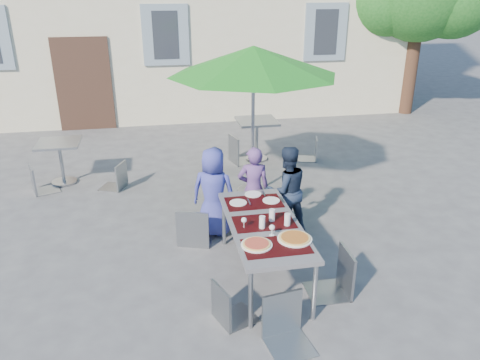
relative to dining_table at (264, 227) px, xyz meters
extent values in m
plane|color=#49494B|center=(-0.75, -0.47, -0.70)|extent=(90.00, 90.00, 0.00)
cube|color=#3A251C|center=(-2.75, 7.00, 0.40)|extent=(1.30, 0.06, 2.20)
cube|color=gray|center=(-0.75, 7.00, 1.50)|extent=(1.10, 0.06, 1.40)
cube|color=#262B33|center=(-0.75, 6.98, 1.50)|extent=(0.60, 0.04, 1.10)
cube|color=gray|center=(3.25, 7.00, 1.50)|extent=(1.10, 0.06, 1.40)
cube|color=#262B33|center=(3.25, 6.98, 1.50)|extent=(0.60, 0.04, 1.10)
cylinder|color=#41291C|center=(5.75, 7.03, 0.70)|extent=(0.36, 0.36, 2.80)
cube|color=#444448|center=(0.00, 0.00, 0.03)|extent=(0.80, 1.85, 0.05)
cylinder|color=#92979D|center=(-0.34, -0.86, -0.35)|extent=(0.05, 0.05, 0.70)
cylinder|color=#92979D|center=(0.34, -0.86, -0.35)|extent=(0.05, 0.05, 0.70)
cylinder|color=#92979D|center=(-0.34, 0.86, -0.35)|extent=(0.05, 0.05, 0.70)
cylinder|color=#92979D|center=(0.34, 0.86, -0.35)|extent=(0.05, 0.05, 0.70)
cube|color=black|center=(0.00, -0.55, 0.06)|extent=(0.70, 0.42, 0.01)
cube|color=black|center=(0.00, 0.00, 0.06)|extent=(0.70, 0.42, 0.01)
cube|color=black|center=(0.00, 0.55, 0.06)|extent=(0.70, 0.42, 0.01)
cylinder|color=white|center=(-0.20, -0.50, 0.07)|extent=(0.34, 0.34, 0.01)
cylinder|color=tan|center=(-0.20, -0.50, 0.08)|extent=(0.30, 0.30, 0.01)
cylinder|color=#9C220F|center=(-0.20, -0.50, 0.09)|extent=(0.26, 0.26, 0.01)
cylinder|color=white|center=(0.23, -0.45, 0.07)|extent=(0.38, 0.38, 0.01)
cylinder|color=tan|center=(0.23, -0.45, 0.08)|extent=(0.34, 0.34, 0.01)
cylinder|color=#902B09|center=(0.23, -0.45, 0.09)|extent=(0.30, 0.30, 0.01)
cylinder|color=silver|center=(-0.05, -0.13, 0.13)|extent=(0.07, 0.07, 0.15)
cylinder|color=silver|center=(0.10, 0.02, 0.13)|extent=(0.07, 0.07, 0.15)
cylinder|color=silver|center=(0.24, -0.12, 0.13)|extent=(0.07, 0.07, 0.15)
cylinder|color=silver|center=(-0.25, -0.08, 0.06)|extent=(0.06, 0.06, 0.00)
cylinder|color=silver|center=(-0.25, -0.08, 0.09)|extent=(0.01, 0.01, 0.08)
sphere|color=silver|center=(-0.25, -0.08, 0.15)|extent=(0.06, 0.06, 0.06)
cylinder|color=silver|center=(0.01, -0.31, 0.06)|extent=(0.06, 0.06, 0.00)
cylinder|color=silver|center=(0.01, -0.31, 0.09)|extent=(0.01, 0.01, 0.08)
sphere|color=silver|center=(0.01, -0.31, 0.15)|extent=(0.06, 0.06, 0.06)
cylinder|color=white|center=(-0.20, 0.56, 0.06)|extent=(0.22, 0.22, 0.01)
cube|color=#96979C|center=(-0.06, 0.56, 0.06)|extent=(0.02, 0.18, 0.00)
cylinder|color=white|center=(0.23, 0.55, 0.06)|extent=(0.22, 0.22, 0.01)
cube|color=#96979C|center=(0.37, 0.55, 0.06)|extent=(0.02, 0.18, 0.00)
cylinder|color=white|center=(0.04, 0.78, 0.06)|extent=(0.22, 0.22, 0.01)
cube|color=#96979C|center=(0.18, 0.78, 0.06)|extent=(0.02, 0.18, 0.00)
imported|color=#383D9B|center=(-0.43, 1.20, -0.05)|extent=(0.74, 0.63, 1.29)
imported|color=#5E3D7D|center=(0.15, 1.25, -0.07)|extent=(0.49, 0.35, 1.25)
imported|color=#1B273D|center=(0.58, 1.08, -0.05)|extent=(0.67, 0.45, 1.28)
cube|color=gray|center=(-0.70, 1.06, -0.21)|extent=(0.57, 0.57, 0.03)
cube|color=gray|center=(-0.77, 0.85, 0.05)|extent=(0.44, 0.18, 0.54)
cylinder|color=gray|center=(-0.46, 1.18, -0.46)|extent=(0.02, 0.02, 0.47)
cylinder|color=gray|center=(-0.82, 1.30, -0.46)|extent=(0.02, 0.02, 0.47)
cylinder|color=gray|center=(-0.58, 0.81, -0.46)|extent=(0.02, 0.02, 0.47)
cylinder|color=gray|center=(-0.94, 0.94, -0.46)|extent=(0.02, 0.02, 0.47)
cube|color=gray|center=(0.15, 0.94, -0.20)|extent=(0.50, 0.50, 0.03)
cube|color=gray|center=(0.17, 0.72, 0.07)|extent=(0.46, 0.08, 0.55)
cylinder|color=gray|center=(0.33, 1.15, -0.46)|extent=(0.02, 0.02, 0.48)
cylinder|color=gray|center=(-0.06, 1.11, -0.46)|extent=(0.02, 0.02, 0.48)
cylinder|color=gray|center=(0.37, 0.76, -0.46)|extent=(0.02, 0.02, 0.48)
cylinder|color=gray|center=(-0.03, 0.72, -0.46)|extent=(0.02, 0.02, 0.48)
cube|color=#92969D|center=(0.40, 0.83, -0.30)|extent=(0.40, 0.40, 0.03)
cube|color=#92969D|center=(0.39, 0.65, -0.08)|extent=(0.37, 0.05, 0.44)
cylinder|color=#92969D|center=(0.57, 0.98, -0.50)|extent=(0.02, 0.02, 0.39)
cylinder|color=#92969D|center=(0.25, 1.00, -0.50)|extent=(0.02, 0.02, 0.39)
cylinder|color=#92969D|center=(0.55, 0.66, -0.50)|extent=(0.02, 0.02, 0.39)
cylinder|color=#92969D|center=(0.23, 0.68, -0.50)|extent=(0.02, 0.02, 0.39)
cube|color=gray|center=(-0.46, -0.69, -0.29)|extent=(0.49, 0.49, 0.03)
cube|color=gray|center=(-0.63, -0.76, -0.06)|extent=(0.16, 0.37, 0.45)
cylinder|color=gray|center=(-0.25, -0.79, -0.50)|extent=(0.02, 0.02, 0.40)
cylinder|color=gray|center=(-0.36, -0.48, -0.50)|extent=(0.02, 0.02, 0.40)
cylinder|color=gray|center=(-0.55, -0.90, -0.50)|extent=(0.02, 0.02, 0.40)
cylinder|color=gray|center=(-0.67, -0.60, -0.50)|extent=(0.02, 0.02, 0.40)
cube|color=gray|center=(0.65, -0.45, -0.21)|extent=(0.46, 0.46, 0.03)
cube|color=gray|center=(0.87, -0.45, 0.06)|extent=(0.04, 0.45, 0.54)
cylinder|color=gray|center=(0.46, -0.25, -0.46)|extent=(0.02, 0.02, 0.47)
cylinder|color=gray|center=(0.45, -0.64, -0.46)|extent=(0.02, 0.02, 0.47)
cylinder|color=gray|center=(0.85, -0.26, -0.46)|extent=(0.02, 0.02, 0.47)
cylinder|color=gray|center=(0.84, -0.65, -0.46)|extent=(0.02, 0.02, 0.47)
cube|color=gray|center=(-0.02, -1.22, -0.24)|extent=(0.49, 0.49, 0.03)
cube|color=gray|center=(-0.05, -1.02, 0.01)|extent=(0.43, 0.10, 0.51)
cylinder|color=gray|center=(-0.17, -1.43, -0.47)|extent=(0.02, 0.02, 0.45)
cylinder|color=gray|center=(0.19, -1.37, -0.47)|extent=(0.02, 0.02, 0.45)
cylinder|color=gray|center=(-0.23, -1.07, -0.47)|extent=(0.02, 0.02, 0.45)
cylinder|color=gray|center=(0.13, -1.01, -0.47)|extent=(0.02, 0.02, 0.45)
cylinder|color=#96979C|center=(0.39, 2.41, -0.65)|extent=(0.50, 0.50, 0.10)
cylinder|color=#92979D|center=(0.39, 2.41, 0.45)|extent=(0.06, 0.06, 2.28)
cone|color=#1B7B1D|center=(0.39, 2.41, 1.54)|extent=(2.67, 2.67, 0.45)
cylinder|color=#96979C|center=(-2.83, 3.54, -0.68)|extent=(0.44, 0.44, 0.04)
cylinder|color=#92979D|center=(-2.83, 3.54, -0.33)|extent=(0.06, 0.06, 0.72)
cube|color=#92979D|center=(-2.83, 3.54, 0.06)|extent=(0.72, 0.72, 0.04)
cube|color=gray|center=(-3.08, 3.23, -0.27)|extent=(0.51, 0.51, 0.03)
cube|color=gray|center=(-3.26, 3.16, -0.03)|extent=(0.16, 0.39, 0.48)
cylinder|color=gray|center=(-2.86, 3.13, -0.49)|extent=(0.02, 0.02, 0.42)
cylinder|color=gray|center=(-2.98, 3.45, -0.49)|extent=(0.02, 0.02, 0.42)
cylinder|color=gray|center=(-3.18, 3.01, -0.49)|extent=(0.02, 0.02, 0.42)
cylinder|color=gray|center=(-3.30, 3.33, -0.49)|extent=(0.02, 0.02, 0.42)
cube|color=gray|center=(-1.96, 3.16, -0.27)|extent=(0.52, 0.52, 0.03)
cube|color=gray|center=(-1.79, 3.08, -0.04)|extent=(0.18, 0.37, 0.47)
cylinder|color=gray|center=(-2.05, 3.38, -0.49)|extent=(0.02, 0.02, 0.41)
cylinder|color=gray|center=(-2.18, 3.07, -0.49)|extent=(0.02, 0.02, 0.41)
cylinder|color=gray|center=(-1.74, 3.24, -0.49)|extent=(0.02, 0.02, 0.41)
cylinder|color=gray|center=(-1.87, 2.93, -0.49)|extent=(0.02, 0.02, 0.41)
cylinder|color=#96979C|center=(0.84, 4.08, -0.67)|extent=(0.44, 0.44, 0.04)
cylinder|color=#92979D|center=(0.84, 4.08, -0.31)|extent=(0.06, 0.06, 0.78)
cube|color=#92979D|center=(0.84, 4.08, 0.11)|extent=(0.78, 0.78, 0.04)
cube|color=gray|center=(0.56, 4.01, -0.20)|extent=(0.56, 0.56, 0.03)
cube|color=gray|center=(0.35, 3.96, 0.08)|extent=(0.14, 0.46, 0.56)
cylinder|color=gray|center=(0.80, 3.86, -0.45)|extent=(0.02, 0.02, 0.49)
cylinder|color=gray|center=(0.71, 4.25, -0.45)|extent=(0.02, 0.02, 0.49)
cylinder|color=gray|center=(0.41, 3.77, -0.45)|extent=(0.02, 0.02, 0.49)
cylinder|color=gray|center=(0.32, 4.16, -0.45)|extent=(0.02, 0.02, 0.49)
cube|color=gray|center=(1.85, 3.91, -0.29)|extent=(0.47, 0.47, 0.03)
cube|color=gray|center=(2.03, 3.85, -0.07)|extent=(0.13, 0.37, 0.45)
cylinder|color=gray|center=(1.75, 4.11, -0.50)|extent=(0.02, 0.02, 0.39)
cylinder|color=gray|center=(1.65, 3.80, -0.50)|extent=(0.02, 0.02, 0.39)
cylinder|color=gray|center=(2.06, 4.01, -0.50)|extent=(0.02, 0.02, 0.39)
cylinder|color=gray|center=(1.96, 3.70, -0.50)|extent=(0.02, 0.02, 0.39)
camera|label=1|loc=(-1.18, -4.68, 2.60)|focal=35.00mm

